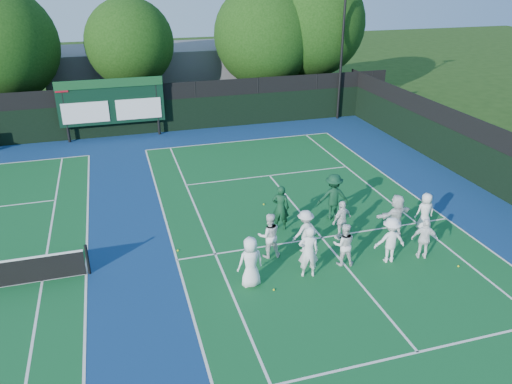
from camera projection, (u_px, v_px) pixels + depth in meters
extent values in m
plane|color=#1B370F|center=(333.00, 251.00, 17.98)|extent=(120.00, 120.00, 0.00)
cube|color=navy|center=(162.00, 262.00, 17.29)|extent=(34.00, 32.00, 0.01)
cube|color=#115225|center=(322.00, 238.00, 18.85)|extent=(10.97, 23.77, 0.00)
cube|color=silver|center=(241.00, 141.00, 29.22)|extent=(10.97, 0.08, 0.00)
cube|color=silver|center=(177.00, 260.00, 17.42)|extent=(0.08, 23.77, 0.00)
cube|color=silver|center=(446.00, 219.00, 20.27)|extent=(0.08, 23.77, 0.00)
cube|color=silver|center=(215.00, 254.00, 17.78)|extent=(0.08, 23.77, 0.00)
cube|color=silver|center=(417.00, 223.00, 19.92)|extent=(0.08, 23.77, 0.00)
cube|color=silver|center=(418.00, 352.00, 13.26)|extent=(8.23, 0.08, 0.00)
cube|color=silver|center=(269.00, 175.00, 24.43)|extent=(8.23, 0.08, 0.00)
cube|color=silver|center=(322.00, 238.00, 18.85)|extent=(0.08, 12.80, 0.00)
cube|color=silver|center=(86.00, 274.00, 16.64)|extent=(0.08, 23.77, 0.00)
cube|color=silver|center=(42.00, 281.00, 16.28)|extent=(0.08, 23.77, 0.00)
cube|color=black|center=(131.00, 119.00, 29.97)|extent=(34.00, 0.08, 2.00)
cube|color=black|center=(128.00, 94.00, 29.35)|extent=(34.00, 0.05, 1.00)
cylinder|color=black|center=(65.00, 113.00, 28.37)|extent=(0.16, 0.16, 3.50)
cylinder|color=black|center=(157.00, 106.00, 29.73)|extent=(0.16, 0.16, 3.50)
cube|color=black|center=(111.00, 102.00, 28.86)|extent=(6.00, 0.15, 2.60)
cube|color=#144721|center=(109.00, 83.00, 28.32)|extent=(6.00, 0.05, 0.50)
cube|color=white|center=(85.00, 113.00, 28.59)|extent=(2.60, 0.04, 1.20)
cube|color=white|center=(139.00, 109.00, 29.37)|extent=(2.60, 0.04, 1.20)
cube|color=#A20D1E|center=(61.00, 88.00, 27.69)|extent=(0.70, 0.04, 0.50)
cube|color=slate|center=(177.00, 73.00, 37.57)|extent=(18.00, 6.00, 4.00)
cylinder|color=black|center=(342.00, 42.00, 31.56)|extent=(0.16, 0.16, 10.00)
cylinder|color=black|center=(88.00, 260.00, 16.44)|extent=(0.10, 0.10, 1.10)
cylinder|color=#311B0D|center=(13.00, 108.00, 31.10)|extent=(0.44, 0.44, 2.54)
sphere|color=#12330B|center=(13.00, 56.00, 30.22)|extent=(4.79, 4.79, 4.79)
cylinder|color=#311B0D|center=(135.00, 98.00, 32.99)|extent=(0.44, 0.44, 2.85)
sphere|color=#12330B|center=(130.00, 43.00, 31.54)|extent=(5.57, 5.57, 5.57)
sphere|color=#12330B|center=(140.00, 51.00, 32.19)|extent=(3.90, 3.90, 3.90)
cylinder|color=#311B0D|center=(264.00, 91.00, 35.39)|extent=(0.44, 0.44, 2.50)
sphere|color=#12330B|center=(265.00, 35.00, 33.81)|extent=(6.91, 6.91, 6.91)
sphere|color=#12330B|center=(272.00, 45.00, 34.51)|extent=(4.83, 4.83, 4.83)
cylinder|color=#311B0D|center=(309.00, 85.00, 36.17)|extent=(0.44, 0.44, 3.01)
sphere|color=#12330B|center=(312.00, 24.00, 34.42)|extent=(7.30, 7.30, 7.30)
sphere|color=#12330B|center=(318.00, 34.00, 35.14)|extent=(5.11, 5.11, 5.11)
sphere|color=#CBDF1A|center=(274.00, 290.00, 15.78)|extent=(0.07, 0.07, 0.07)
sphere|color=#CBDF1A|center=(458.00, 266.00, 17.02)|extent=(0.07, 0.07, 0.07)
sphere|color=#CBDF1A|center=(178.00, 251.00, 17.95)|extent=(0.07, 0.07, 0.07)
sphere|color=#CBDF1A|center=(264.00, 204.00, 21.43)|extent=(0.07, 0.07, 0.07)
imported|color=white|center=(251.00, 262.00, 15.72)|extent=(0.90, 0.64, 1.73)
imported|color=white|center=(308.00, 252.00, 16.19)|extent=(0.75, 0.57, 1.84)
imported|color=white|center=(344.00, 244.00, 16.90)|extent=(0.88, 0.77, 1.55)
imported|color=white|center=(390.00, 240.00, 17.05)|extent=(1.15, 0.75, 1.67)
imported|color=white|center=(425.00, 239.00, 17.27)|extent=(0.97, 0.69, 1.52)
imported|color=white|center=(269.00, 235.00, 17.34)|extent=(0.86, 0.69, 1.67)
imported|color=silver|center=(305.00, 231.00, 17.68)|extent=(1.16, 0.86, 1.60)
imported|color=white|center=(342.00, 220.00, 18.52)|extent=(0.98, 0.68, 1.55)
imported|color=white|center=(396.00, 216.00, 18.63)|extent=(1.66, 0.83, 1.72)
imported|color=white|center=(425.00, 212.00, 19.18)|extent=(0.77, 0.53, 1.52)
imported|color=#0F381F|center=(281.00, 208.00, 19.15)|extent=(0.79, 0.68, 1.83)
imported|color=#0E3620|center=(333.00, 197.00, 19.91)|extent=(1.36, 0.95, 1.93)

